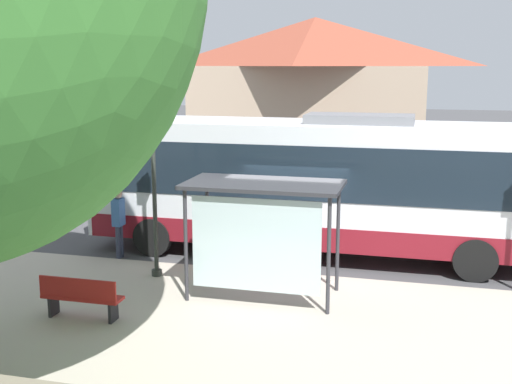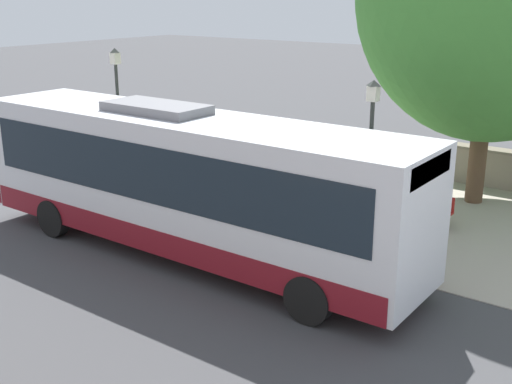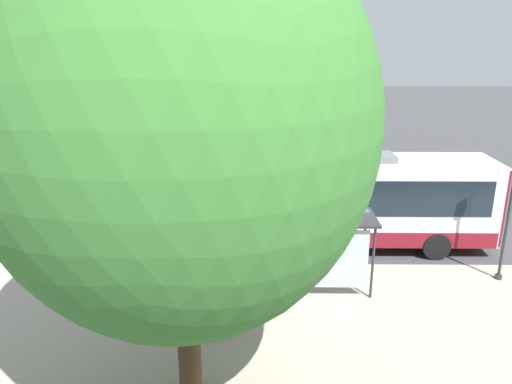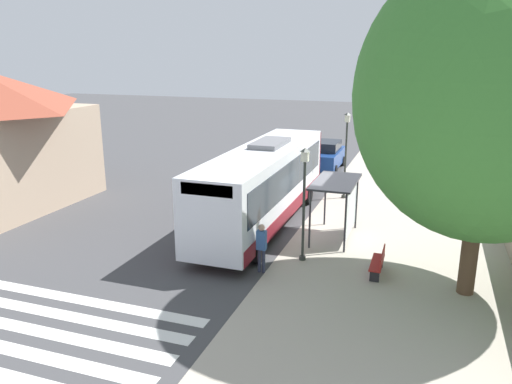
# 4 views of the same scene
# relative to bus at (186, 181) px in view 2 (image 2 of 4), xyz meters

# --- Properties ---
(ground_plane) EXTENTS (120.00, 120.00, 0.00)m
(ground_plane) POSITION_rel_bus_xyz_m (-1.71, 0.46, -1.89)
(ground_plane) COLOR #424244
(ground_plane) RESTS_ON ground
(sidewalk_plaza) EXTENTS (9.00, 44.00, 0.02)m
(sidewalk_plaza) POSITION_rel_bus_xyz_m (-6.21, 0.46, -1.88)
(sidewalk_plaza) COLOR #ADA393
(sidewalk_plaza) RESTS_ON ground
(stone_wall) EXTENTS (0.60, 20.00, 1.28)m
(stone_wall) POSITION_rel_bus_xyz_m (-10.26, 0.46, -1.24)
(stone_wall) COLOR gray
(stone_wall) RESTS_ON ground
(bus) EXTENTS (2.64, 11.96, 3.66)m
(bus) POSITION_rel_bus_xyz_m (0.00, 0.00, 0.00)
(bus) COLOR silver
(bus) RESTS_ON ground
(bus_shelter) EXTENTS (1.69, 3.25, 2.47)m
(bus_shelter) POSITION_rel_bus_xyz_m (-3.49, 0.74, 0.16)
(bus_shelter) COLOR #2D2D33
(bus_shelter) RESTS_ON ground
(pedestrian) EXTENTS (0.34, 0.24, 1.78)m
(pedestrian) POSITION_rel_bus_xyz_m (-1.57, 4.95, -0.83)
(pedestrian) COLOR #2D3347
(pedestrian) RESTS_ON ground
(bench) EXTENTS (0.40, 1.60, 0.88)m
(bench) POSITION_rel_bus_xyz_m (-5.48, 3.83, -1.42)
(bench) COLOR maroon
(bench) RESTS_ON ground
(street_lamp_near) EXTENTS (0.28, 0.28, 4.26)m
(street_lamp_near) POSITION_rel_bus_xyz_m (-2.68, 3.46, 0.64)
(street_lamp_near) COLOR #2D332D
(street_lamp_near) RESTS_ON ground
(street_lamp_far) EXTENTS (0.28, 0.28, 4.55)m
(street_lamp_far) POSITION_rel_bus_xyz_m (-2.74, -5.30, 0.80)
(street_lamp_far) COLOR #2D332D
(street_lamp_far) RESTS_ON ground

